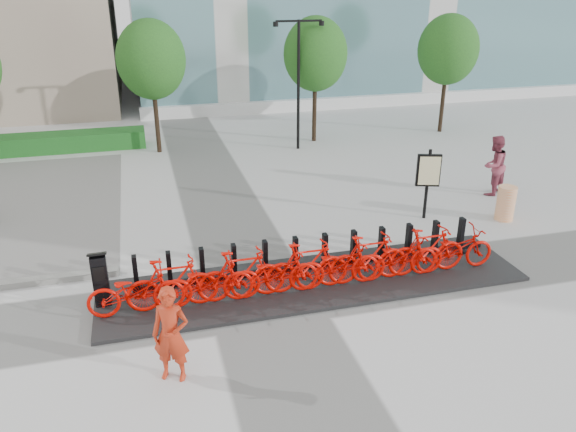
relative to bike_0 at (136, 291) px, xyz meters
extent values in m
plane|color=#B7B7B7|center=(2.60, 0.05, -0.59)|extent=(120.00, 120.00, 0.00)
cube|color=#103C14|center=(-2.40, 13.25, -0.24)|extent=(6.00, 1.20, 0.70)
cylinder|color=black|center=(1.10, 12.05, 0.91)|extent=(0.18, 0.18, 3.00)
ellipsoid|color=#1D411B|center=(1.10, 12.05, 3.01)|extent=(2.60, 2.60, 2.99)
cylinder|color=black|center=(7.60, 12.05, 0.91)|extent=(0.18, 0.18, 3.00)
ellipsoid|color=#1D411B|center=(7.60, 12.05, 3.01)|extent=(2.60, 2.60, 2.99)
cylinder|color=black|center=(13.60, 12.05, 0.91)|extent=(0.18, 0.18, 3.00)
ellipsoid|color=#1D411B|center=(13.60, 12.05, 3.01)|extent=(2.60, 2.60, 2.99)
cylinder|color=black|center=(6.60, 11.05, 1.91)|extent=(0.12, 0.12, 5.00)
cube|color=black|center=(6.15, 11.05, 4.36)|extent=(0.90, 0.08, 0.08)
cube|color=black|center=(7.05, 11.05, 4.36)|extent=(0.90, 0.08, 0.08)
cylinder|color=black|center=(5.70, 11.05, 4.26)|extent=(0.20, 0.20, 0.18)
cylinder|color=black|center=(7.50, 11.05, 4.26)|extent=(0.20, 0.20, 0.18)
cube|color=black|center=(3.90, 0.35, -0.55)|extent=(9.60, 2.40, 0.08)
imported|color=#CF0800|center=(0.00, 0.00, 0.00)|extent=(1.95, 0.68, 1.02)
imported|color=#CF0800|center=(0.72, 0.00, 0.06)|extent=(1.89, 0.53, 1.14)
imported|color=#CF0800|center=(1.44, 0.00, 0.00)|extent=(1.95, 0.68, 1.02)
imported|color=#CF0800|center=(2.16, 0.00, 0.06)|extent=(1.89, 0.53, 1.14)
imported|color=#CF0800|center=(2.88, 0.00, 0.00)|extent=(1.95, 0.68, 1.02)
imported|color=#CF0800|center=(3.60, 0.00, 0.06)|extent=(1.89, 0.53, 1.14)
imported|color=#CF0800|center=(4.32, 0.00, 0.00)|extent=(1.95, 0.68, 1.02)
imported|color=#CF0800|center=(5.04, 0.00, 0.06)|extent=(1.89, 0.53, 1.14)
imported|color=#CF0800|center=(5.76, 0.00, 0.00)|extent=(1.95, 0.68, 1.02)
imported|color=#CF0800|center=(6.48, 0.00, 0.06)|extent=(1.89, 0.53, 1.14)
imported|color=#CF0800|center=(7.20, 0.00, 0.00)|extent=(1.95, 0.68, 1.02)
cube|color=black|center=(-0.70, 0.54, 0.05)|extent=(0.32, 0.28, 1.13)
cube|color=black|center=(-0.70, 0.54, 0.65)|extent=(0.39, 0.33, 0.15)
cube|color=black|center=(-0.70, 0.40, 0.27)|extent=(0.23, 0.03, 0.32)
imported|color=red|center=(0.56, -2.15, 0.29)|extent=(0.75, 0.63, 1.76)
imported|color=#903B4E|center=(11.12, 4.36, 0.37)|extent=(1.16, 1.06, 1.92)
cylinder|color=orange|center=(10.27, 2.42, -0.09)|extent=(0.68, 0.68, 1.00)
cylinder|color=black|center=(8.12, 3.14, 0.43)|extent=(0.09, 0.09, 2.05)
cube|color=black|center=(8.12, 3.14, 0.85)|extent=(0.67, 0.29, 0.93)
cube|color=beige|center=(8.12, 3.08, 0.85)|extent=(0.56, 0.19, 0.82)
camera|label=1|loc=(0.39, -10.29, 5.79)|focal=35.00mm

